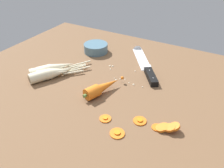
{
  "coord_description": "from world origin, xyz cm",
  "views": [
    {
      "loc": [
        32.75,
        -60.18,
        46.81
      ],
      "look_at": [
        0.0,
        -2.0,
        1.5
      ],
      "focal_mm": 36.14,
      "sensor_mm": 36.0,
      "label": 1
    }
  ],
  "objects_px": {
    "parsnip_front": "(53,74)",
    "carrot_slice_stray_mid": "(140,120)",
    "prep_bowl": "(96,48)",
    "chefs_knife": "(144,62)",
    "parsnip_mid_right": "(56,72)",
    "carrot_slice_stack": "(166,127)",
    "parsnip_back": "(49,74)",
    "whole_carrot": "(102,88)",
    "parsnip_outer": "(49,70)",
    "parsnip_mid_left": "(56,68)",
    "carrot_slice_stray_far": "(117,133)",
    "carrot_slice_stray_near": "(105,118)"
  },
  "relations": [
    {
      "from": "parsnip_outer",
      "to": "carrot_slice_stray_far",
      "type": "bearing_deg",
      "value": -21.0
    },
    {
      "from": "parsnip_outer",
      "to": "carrot_slice_stack",
      "type": "relative_size",
      "value": 2.52
    },
    {
      "from": "chefs_knife",
      "to": "parsnip_mid_right",
      "type": "relative_size",
      "value": 1.66
    },
    {
      "from": "parsnip_front",
      "to": "carrot_slice_stray_mid",
      "type": "bearing_deg",
      "value": -8.37
    },
    {
      "from": "parsnip_back",
      "to": "carrot_slice_stray_mid",
      "type": "distance_m",
      "value": 0.4
    },
    {
      "from": "chefs_knife",
      "to": "carrot_slice_stray_mid",
      "type": "distance_m",
      "value": 0.36
    },
    {
      "from": "parsnip_front",
      "to": "carrot_slice_stack",
      "type": "distance_m",
      "value": 0.47
    },
    {
      "from": "parsnip_mid_right",
      "to": "carrot_slice_stray_near",
      "type": "bearing_deg",
      "value": -21.35
    },
    {
      "from": "parsnip_mid_right",
      "to": "parsnip_outer",
      "type": "height_order",
      "value": "same"
    },
    {
      "from": "parsnip_mid_right",
      "to": "prep_bowl",
      "type": "relative_size",
      "value": 1.66
    },
    {
      "from": "carrot_slice_stack",
      "to": "carrot_slice_stray_near",
      "type": "distance_m",
      "value": 0.18
    },
    {
      "from": "chefs_knife",
      "to": "parsnip_front",
      "type": "bearing_deg",
      "value": -133.0
    },
    {
      "from": "whole_carrot",
      "to": "carrot_slice_stack",
      "type": "distance_m",
      "value": 0.26
    },
    {
      "from": "chefs_knife",
      "to": "carrot_slice_stack",
      "type": "distance_m",
      "value": 0.39
    },
    {
      "from": "whole_carrot",
      "to": "parsnip_outer",
      "type": "height_order",
      "value": "whole_carrot"
    },
    {
      "from": "whole_carrot",
      "to": "carrot_slice_stack",
      "type": "bearing_deg",
      "value": -14.02
    },
    {
      "from": "parsnip_front",
      "to": "carrot_slice_stack",
      "type": "xyz_separation_m",
      "value": [
        0.46,
        -0.05,
        -0.01
      ]
    },
    {
      "from": "parsnip_front",
      "to": "parsnip_back",
      "type": "bearing_deg",
      "value": -146.64
    },
    {
      "from": "whole_carrot",
      "to": "prep_bowl",
      "type": "xyz_separation_m",
      "value": [
        -0.19,
        0.26,
        0.0
      ]
    },
    {
      "from": "parsnip_outer",
      "to": "parsnip_front",
      "type": "bearing_deg",
      "value": -23.04
    },
    {
      "from": "chefs_knife",
      "to": "carrot_slice_stack",
      "type": "height_order",
      "value": "carrot_slice_stack"
    },
    {
      "from": "carrot_slice_stack",
      "to": "carrot_slice_stray_far",
      "type": "height_order",
      "value": "carrot_slice_stack"
    },
    {
      "from": "whole_carrot",
      "to": "parsnip_mid_right",
      "type": "height_order",
      "value": "whole_carrot"
    },
    {
      "from": "parsnip_mid_left",
      "to": "carrot_slice_stack",
      "type": "height_order",
      "value": "parsnip_mid_left"
    },
    {
      "from": "carrot_slice_stray_mid",
      "to": "parsnip_mid_left",
      "type": "bearing_deg",
      "value": 166.52
    },
    {
      "from": "parsnip_mid_right",
      "to": "carrot_slice_stack",
      "type": "bearing_deg",
      "value": -8.19
    },
    {
      "from": "parsnip_front",
      "to": "chefs_knife",
      "type": "bearing_deg",
      "value": 47.0
    },
    {
      "from": "whole_carrot",
      "to": "parsnip_mid_right",
      "type": "bearing_deg",
      "value": 179.08
    },
    {
      "from": "parsnip_front",
      "to": "carrot_slice_stray_mid",
      "type": "relative_size",
      "value": 3.65
    },
    {
      "from": "parsnip_back",
      "to": "prep_bowl",
      "type": "bearing_deg",
      "value": 83.66
    },
    {
      "from": "chefs_knife",
      "to": "carrot_slice_stray_mid",
      "type": "xyz_separation_m",
      "value": [
        0.13,
        -0.33,
        -0.0
      ]
    },
    {
      "from": "parsnip_front",
      "to": "carrot_slice_stray_mid",
      "type": "distance_m",
      "value": 0.39
    },
    {
      "from": "parsnip_back",
      "to": "parsnip_outer",
      "type": "distance_m",
      "value": 0.03
    },
    {
      "from": "parsnip_front",
      "to": "parsnip_mid_left",
      "type": "height_order",
      "value": "same"
    },
    {
      "from": "parsnip_outer",
      "to": "carrot_slice_stray_near",
      "type": "relative_size",
      "value": 5.43
    },
    {
      "from": "parsnip_front",
      "to": "parsnip_mid_right",
      "type": "distance_m",
      "value": 0.01
    },
    {
      "from": "prep_bowl",
      "to": "chefs_knife",
      "type": "bearing_deg",
      "value": 1.18
    },
    {
      "from": "chefs_knife",
      "to": "parsnip_back",
      "type": "bearing_deg",
      "value": -133.45
    },
    {
      "from": "parsnip_back",
      "to": "carrot_slice_stray_far",
      "type": "height_order",
      "value": "parsnip_back"
    },
    {
      "from": "parsnip_mid_left",
      "to": "carrot_slice_stray_far",
      "type": "distance_m",
      "value": 0.41
    },
    {
      "from": "whole_carrot",
      "to": "parsnip_outer",
      "type": "relative_size",
      "value": 0.88
    },
    {
      "from": "whole_carrot",
      "to": "parsnip_front",
      "type": "bearing_deg",
      "value": -177.31
    },
    {
      "from": "parsnip_front",
      "to": "parsnip_mid_left",
      "type": "bearing_deg",
      "value": 115.47
    },
    {
      "from": "parsnip_mid_left",
      "to": "whole_carrot",
      "type": "bearing_deg",
      "value": -7.46
    },
    {
      "from": "carrot_slice_stray_near",
      "to": "prep_bowl",
      "type": "distance_m",
      "value": 0.46
    },
    {
      "from": "whole_carrot",
      "to": "carrot_slice_stray_mid",
      "type": "distance_m",
      "value": 0.19
    },
    {
      "from": "chefs_knife",
      "to": "parsnip_back",
      "type": "xyz_separation_m",
      "value": [
        -0.27,
        -0.28,
        0.01
      ]
    },
    {
      "from": "carrot_slice_stack",
      "to": "parsnip_mid_left",
      "type": "bearing_deg",
      "value": 169.1
    },
    {
      "from": "whole_carrot",
      "to": "carrot_slice_stray_mid",
      "type": "height_order",
      "value": "whole_carrot"
    },
    {
      "from": "parsnip_mid_left",
      "to": "prep_bowl",
      "type": "xyz_separation_m",
      "value": [
        0.04,
        0.23,
        0.0
      ]
    }
  ]
}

